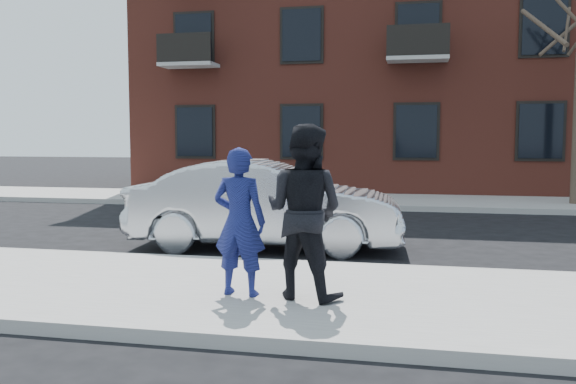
# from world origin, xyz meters

# --- Properties ---
(ground) EXTENTS (100.00, 100.00, 0.00)m
(ground) POSITION_xyz_m (0.00, 0.00, 0.00)
(ground) COLOR black
(ground) RESTS_ON ground
(near_sidewalk) EXTENTS (50.00, 3.50, 0.15)m
(near_sidewalk) POSITION_xyz_m (0.00, -0.25, 0.07)
(near_sidewalk) COLOR gray
(near_sidewalk) RESTS_ON ground
(near_curb) EXTENTS (50.00, 0.10, 0.15)m
(near_curb) POSITION_xyz_m (0.00, 1.55, 0.07)
(near_curb) COLOR #999691
(near_curb) RESTS_ON ground
(far_sidewalk) EXTENTS (50.00, 3.50, 0.15)m
(far_sidewalk) POSITION_xyz_m (0.00, 11.25, 0.07)
(far_sidewalk) COLOR gray
(far_sidewalk) RESTS_ON ground
(far_curb) EXTENTS (50.00, 0.10, 0.15)m
(far_curb) POSITION_xyz_m (0.00, 9.45, 0.07)
(far_curb) COLOR #999691
(far_curb) RESTS_ON ground
(apartment_building) EXTENTS (24.30, 10.30, 12.30)m
(apartment_building) POSITION_xyz_m (2.00, 18.00, 6.16)
(apartment_building) COLOR brown
(apartment_building) RESTS_ON ground
(silver_sedan) EXTENTS (4.95, 2.03, 1.60)m
(silver_sedan) POSITION_xyz_m (-2.49, 3.20, 0.80)
(silver_sedan) COLOR #B7BABF
(silver_sedan) RESTS_ON ground
(man_hoodie) EXTENTS (0.67, 0.52, 1.74)m
(man_hoodie) POSITION_xyz_m (-1.88, -0.55, 1.02)
(man_hoodie) COLOR navy
(man_hoodie) RESTS_ON near_sidewalk
(man_peacoat) EXTENTS (1.15, 1.00, 2.01)m
(man_peacoat) POSITION_xyz_m (-1.12, -0.50, 1.15)
(man_peacoat) COLOR black
(man_peacoat) RESTS_ON near_sidewalk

